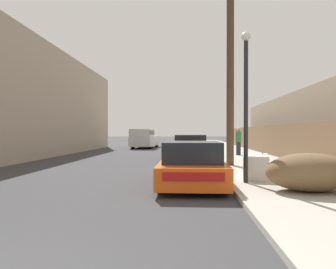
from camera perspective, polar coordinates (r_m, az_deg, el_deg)
name	(u,v)px	position (r m, az deg, el deg)	size (l,w,h in m)	color
sidewalk_curb	(228,151)	(25.89, 10.48, -2.84)	(4.20, 63.00, 0.12)	#ADA89E
discarded_fridge	(256,166)	(10.67, 15.09, -5.30)	(1.08, 1.88, 0.73)	silver
parked_sports_car_red	(192,165)	(9.50, 4.17, -5.37)	(1.81, 4.35, 1.27)	#E05114
car_parked_mid	(191,148)	(17.95, 3.95, -2.42)	(1.95, 4.15, 1.38)	#5B1E19
pickup_truck	(144,139)	(31.35, -4.16, -0.71)	(2.35, 5.78, 1.80)	silver
utility_pole	(230,59)	(14.63, 10.79, 12.72)	(1.80, 0.32, 8.86)	#4C3826
street_lamp	(246,94)	(9.47, 13.42, 6.84)	(0.26, 0.26, 4.22)	#232326
brush_pile	(309,172)	(8.56, 23.38, -6.04)	(2.05, 1.45, 0.92)	brown
wooden_fence	(274,140)	(20.56, 17.92, -0.99)	(0.08, 33.84, 1.82)	brown
building_right_house	(323,124)	(26.52, 25.42, 1.60)	(6.00, 23.77, 4.19)	gray
pedestrian	(238,141)	(20.55, 12.17, -1.10)	(0.34, 0.34, 1.69)	#282D42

